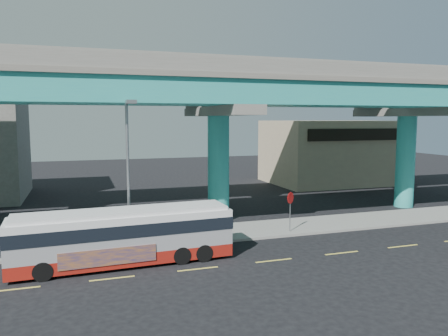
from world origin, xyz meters
name	(u,v)px	position (x,y,z in m)	size (l,w,h in m)	color
ground	(271,259)	(0.00, 0.00, 0.00)	(120.00, 120.00, 0.00)	black
sidewalk	(235,231)	(0.00, 5.50, 0.07)	(70.00, 4.00, 0.15)	gray
lane_markings	(274,260)	(0.00, -0.30, 0.01)	(58.00, 0.12, 0.01)	#D8C64C
viaduct	(218,90)	(0.00, 9.11, 9.14)	(52.00, 12.40, 11.70)	teal
building_beige	(332,152)	(18.00, 22.98, 3.51)	(14.00, 10.23, 7.00)	tan
transit_bus	(124,235)	(-7.26, 1.53, 1.50)	(10.81, 2.79, 2.75)	maroon
street_lamp	(129,153)	(-6.74, 3.43, 5.40)	(0.50, 2.63, 8.12)	gray
stop_sign	(290,203)	(3.17, 4.18, 1.95)	(0.65, 0.44, 2.51)	gray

